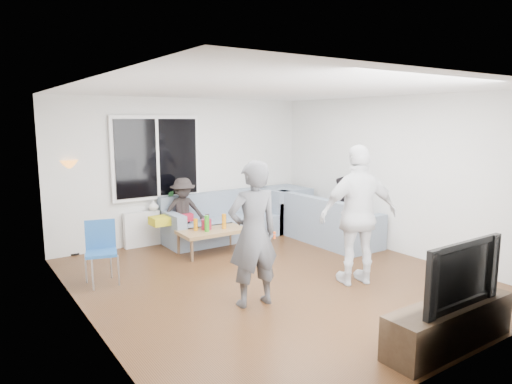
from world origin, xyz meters
TOP-DOWN VIEW (x-y plane):
  - floor at (0.00, 0.00)m, footprint 5.00×5.50m
  - ceiling at (0.00, 0.00)m, footprint 5.00×5.50m
  - wall_back at (0.00, 2.77)m, footprint 5.00×0.04m
  - wall_front at (0.00, -2.77)m, footprint 5.00×0.04m
  - wall_left at (-2.52, 0.00)m, footprint 0.04×5.50m
  - wall_right at (2.52, 0.00)m, footprint 0.04×5.50m
  - window_frame at (-0.60, 2.69)m, footprint 1.62×0.06m
  - window_glass at (-0.60, 2.65)m, footprint 1.50×0.02m
  - window_mullion at (-0.60, 2.64)m, footprint 0.05×0.03m
  - radiator at (-0.60, 2.65)m, footprint 1.30×0.12m
  - potted_plant at (-0.41, 2.62)m, footprint 0.20×0.18m
  - vase at (-0.72, 2.62)m, footprint 0.19×0.19m
  - sofa_back_section at (0.53, 2.27)m, footprint 2.30×0.85m
  - sofa_right_section at (2.02, 1.06)m, footprint 2.00×0.85m
  - sofa_corner at (1.92, 2.27)m, footprint 0.85×0.85m
  - cushion_yellow at (-0.72, 2.25)m, footprint 0.39×0.33m
  - cushion_red at (-0.33, 2.33)m, footprint 0.37×0.31m
  - coffee_table at (-0.10, 1.61)m, footprint 1.11×0.62m
  - pitcher at (-0.17, 1.67)m, footprint 0.17×0.17m
  - side_chair at (-2.05, 1.15)m, footprint 0.49×0.49m
  - floor_lamp at (-2.05, 2.82)m, footprint 0.32×0.32m
  - player_left at (-0.74, -0.57)m, footprint 0.69×0.50m
  - player_right at (0.85, -0.76)m, footprint 1.20×0.80m
  - spectator_right at (2.02, 0.72)m, footprint 0.63×0.71m
  - spectator_back at (-0.30, 2.30)m, footprint 0.85×0.58m
  - tv_console at (0.29, -2.50)m, footprint 1.60×0.40m
  - television at (0.29, -2.50)m, footprint 1.13×0.15m
  - bottle_c at (-0.09, 1.80)m, footprint 0.07×0.07m
  - bottle_e at (0.23, 1.76)m, footprint 0.07×0.07m
  - bottle_a at (-0.36, 1.70)m, footprint 0.07×0.07m
  - bottle_d at (0.10, 1.55)m, footprint 0.07×0.07m
  - bottle_b at (-0.24, 1.53)m, footprint 0.08×0.08m

SIDE VIEW (x-z plane):
  - floor at x=0.00m, z-range -0.04..0.00m
  - coffee_table at x=-0.10m, z-range 0.00..0.40m
  - tv_console at x=0.29m, z-range 0.00..0.44m
  - radiator at x=-0.60m, z-range 0.00..0.62m
  - sofa_back_section at x=0.53m, z-range 0.00..0.85m
  - sofa_right_section at x=2.02m, z-range 0.00..0.85m
  - sofa_corner at x=1.92m, z-range 0.00..0.85m
  - side_chair at x=-2.05m, z-range 0.00..0.86m
  - pitcher at x=-0.17m, z-range 0.40..0.57m
  - bottle_e at x=0.23m, z-range 0.40..0.58m
  - bottle_a at x=-0.36m, z-range 0.40..0.60m
  - cushion_yellow at x=-0.72m, z-range 0.44..0.58m
  - cushion_red at x=-0.33m, z-range 0.45..0.57m
  - bottle_c at x=-0.09m, z-range 0.40..0.62m
  - bottle_d at x=0.10m, z-range 0.40..0.65m
  - bottle_b at x=-0.24m, z-range 0.40..0.67m
  - spectator_back at x=-0.30m, z-range 0.00..1.21m
  - spectator_right at x=2.02m, z-range 0.00..1.22m
  - vase at x=-0.72m, z-range 0.62..0.81m
  - television at x=0.29m, z-range 0.44..1.09m
  - floor_lamp at x=-2.05m, z-range 0.00..1.56m
  - potted_plant at x=-0.41m, z-range 0.62..0.95m
  - player_left at x=-0.74m, z-range 0.00..1.75m
  - player_right at x=0.85m, z-range 0.00..1.89m
  - wall_back at x=0.00m, z-range 0.00..2.60m
  - wall_front at x=0.00m, z-range 0.00..2.60m
  - wall_left at x=-2.52m, z-range 0.00..2.60m
  - wall_right at x=2.52m, z-range 0.00..2.60m
  - window_frame at x=-0.60m, z-range 0.81..2.29m
  - window_glass at x=-0.60m, z-range 0.88..2.23m
  - window_mullion at x=-0.60m, z-range 0.88..2.23m
  - ceiling at x=0.00m, z-range 2.60..2.64m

